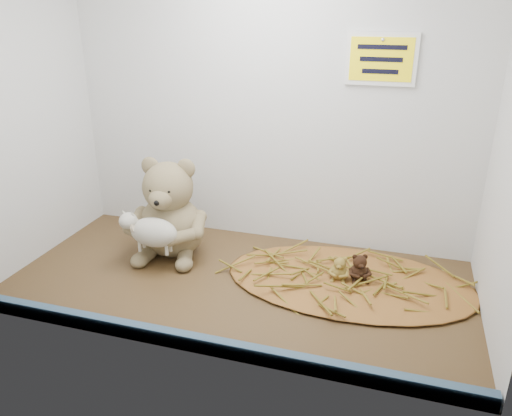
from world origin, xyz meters
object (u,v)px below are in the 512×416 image
(main_teddy, at_px, (170,207))
(toy_lamb, at_px, (154,232))
(mini_teddy_tan, at_px, (340,267))
(mini_teddy_brown, at_px, (359,266))

(main_teddy, height_order, toy_lamb, main_teddy)
(main_teddy, bearing_deg, mini_teddy_tan, -10.35)
(toy_lamb, bearing_deg, main_teddy, 90.00)
(mini_teddy_tan, bearing_deg, mini_teddy_brown, 16.77)
(toy_lamb, distance_m, mini_teddy_brown, 0.55)
(toy_lamb, relative_size, mini_teddy_brown, 2.38)
(mini_teddy_tan, distance_m, mini_teddy_brown, 0.05)
(main_teddy, distance_m, mini_teddy_brown, 0.55)
(toy_lamb, height_order, mini_teddy_tan, toy_lamb)
(main_teddy, height_order, mini_teddy_brown, main_teddy)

